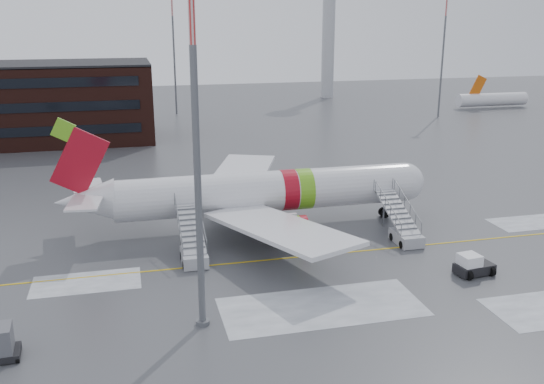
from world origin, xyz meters
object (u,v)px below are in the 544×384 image
object	(u,v)px
airstair_fwd	(403,229)
airliner	(257,193)
light_mast_near	(196,149)
airstair_aft	(193,248)
pushback_tug	(473,265)

from	to	relation	value
airstair_fwd	airliner	bearing A→B (deg)	151.13
light_mast_near	airliner	bearing A→B (deg)	66.79
airstair_aft	light_mast_near	distance (m)	15.29
airstair_aft	pushback_tug	world-z (taller)	airstair_aft
airstair_aft	light_mast_near	size ratio (longest dim) A/B	0.34
light_mast_near	airstair_fwd	bearing A→B (deg)	29.51
airliner	pushback_tug	bearing A→B (deg)	-46.45
pushback_tug	airstair_aft	bearing A→B (deg)	158.74
airstair_aft	light_mast_near	world-z (taller)	light_mast_near
airliner	light_mast_near	bearing A→B (deg)	-113.21
pushback_tug	light_mast_near	distance (m)	24.20
airliner	airstair_aft	size ratio (longest dim) A/B	4.55
airliner	airstair_aft	world-z (taller)	airliner
airliner	airstair_fwd	bearing A→B (deg)	-28.87
airstair_fwd	airstair_aft	size ratio (longest dim) A/B	1.00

